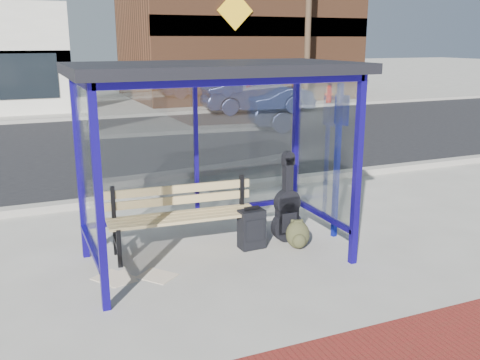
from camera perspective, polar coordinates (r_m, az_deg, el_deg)
name	(u,v)px	position (r m, az deg, el deg)	size (l,w,h in m)	color
ground	(217,259)	(6.79, -2.43, -8.46)	(120.00, 120.00, 0.00)	#B2ADA0
curb_near	(158,195)	(9.38, -8.76, -1.60)	(60.00, 0.25, 0.12)	gray
street_asphalt	(107,146)	(14.27, -13.97, 3.52)	(60.00, 10.00, 0.00)	black
curb_far	(82,118)	(19.25, -16.54, 6.34)	(60.00, 0.25, 0.12)	gray
far_sidewalk	(75,113)	(21.13, -17.18, 6.84)	(60.00, 4.00, 0.01)	#B2ADA0
bus_shelter	(213,93)	(6.33, -2.87, 9.27)	(3.30, 1.80, 2.42)	#160B80
storefront_brown	(235,28)	(26.39, -0.49, 15.90)	(10.00, 7.08, 6.40)	#59331E
utility_pole_east	(309,2)	(22.31, 7.35, 18.33)	(1.60, 0.24, 8.00)	#4C3826
bench	(183,213)	(6.93, -6.13, -3.49)	(1.95, 0.60, 0.91)	black
guitar_bag	(287,211)	(7.26, 5.04, -3.31)	(0.44, 0.14, 1.18)	black
suitcase	(252,229)	(7.03, 1.25, -5.27)	(0.34, 0.23, 0.58)	black
backpack	(298,235)	(7.11, 6.20, -5.88)	(0.37, 0.35, 0.38)	#30311B
sign_post	(338,153)	(7.34, 10.41, 2.89)	(0.10, 0.27, 2.13)	#0D1795
newspaper_a	(114,278)	(6.45, -13.34, -10.14)	(0.42, 0.33, 0.01)	white
newspaper_b	(119,279)	(6.42, -12.81, -10.22)	(0.39, 0.31, 0.01)	white
newspaper_c	(157,276)	(6.40, -8.83, -10.08)	(0.40, 0.32, 0.01)	white
parked_car	(258,94)	(20.34, 1.92, 9.14)	(1.45, 4.16, 1.37)	#171F42
fire_hydrant	(329,94)	(23.16, 9.46, 9.03)	(0.35, 0.24, 0.81)	#AD1F0C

